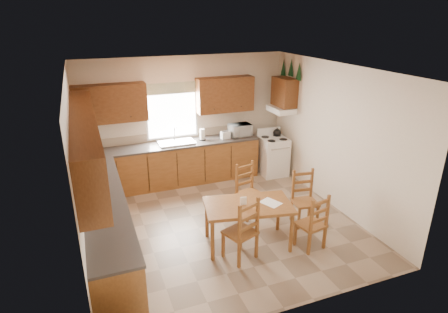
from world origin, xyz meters
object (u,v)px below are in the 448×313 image
object	(u,v)px
chair_far_left	(250,191)
microwave	(240,130)
chair_near_left	(240,228)
chair_near_right	(311,221)
chair_far_right	(305,199)
dining_table	(248,224)
stove	(273,157)

from	to	relation	value
chair_far_left	microwave	bearing A→B (deg)	58.99
chair_near_left	chair_far_left	xyz separation A→B (m)	(0.68, 1.12, -0.02)
chair_near_right	chair_far_right	size ratio (longest dim) A/B	0.97
chair_near_left	chair_far_right	xyz separation A→B (m)	(1.46, 0.50, -0.03)
chair_near_left	chair_near_right	xyz separation A→B (m)	(1.15, -0.14, -0.04)
chair_near_left	chair_near_right	distance (m)	1.16
microwave	chair_near_left	distance (m)	3.28
dining_table	chair_near_right	bearing A→B (deg)	-14.24
microwave	chair_near_right	bearing A→B (deg)	-96.86
dining_table	microwave	bearing A→B (deg)	80.38
microwave	dining_table	size ratio (longest dim) A/B	0.33
dining_table	chair_near_left	xyz separation A→B (m)	(-0.26, -0.28, 0.15)
dining_table	chair_near_right	distance (m)	1.00
microwave	chair_near_left	size ratio (longest dim) A/B	0.44
chair_near_left	chair_far_left	distance (m)	1.31
chair_near_left	chair_far_left	bearing A→B (deg)	-142.07
microwave	chair_far_left	size ratio (longest dim) A/B	0.45
stove	chair_near_left	xyz separation A→B (m)	(-1.98, -2.65, 0.08)
stove	chair_near_left	bearing A→B (deg)	-123.22
chair_near_left	chair_far_right	distance (m)	1.54
stove	chair_near_left	distance (m)	3.31
microwave	chair_far_right	distance (m)	2.54
stove	chair_far_left	bearing A→B (deg)	-126.80
chair_near_right	chair_far_right	xyz separation A→B (m)	(0.31, 0.64, 0.02)
chair_near_left	microwave	bearing A→B (deg)	-134.09
microwave	chair_near_left	world-z (taller)	microwave
microwave	chair_near_right	distance (m)	3.17
chair_near_left	dining_table	bearing A→B (deg)	-153.02
chair_far_right	chair_near_right	bearing A→B (deg)	-107.15
chair_near_left	chair_near_right	size ratio (longest dim) A/B	1.09
microwave	stove	bearing A→B (deg)	-28.56
chair_far_right	dining_table	bearing A→B (deg)	-161.46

